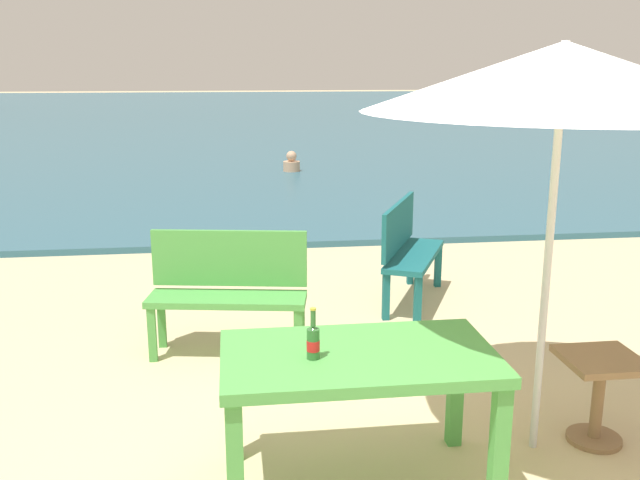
# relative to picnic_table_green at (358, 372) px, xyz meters

# --- Properties ---
(ground_plane) EXTENTS (120.00, 120.00, 0.00)m
(ground_plane) POSITION_rel_picnic_table_green_xyz_m (0.38, -0.00, -0.65)
(ground_plane) COLOR beige
(sea_water) EXTENTS (120.00, 50.00, 0.08)m
(sea_water) POSITION_rel_picnic_table_green_xyz_m (0.38, 30.00, -0.61)
(sea_water) COLOR #2D6075
(sea_water) RESTS_ON ground_plane
(picnic_table_green) EXTENTS (1.40, 0.80, 0.76)m
(picnic_table_green) POSITION_rel_picnic_table_green_xyz_m (0.00, 0.00, 0.00)
(picnic_table_green) COLOR #4C9E47
(picnic_table_green) RESTS_ON ground_plane
(beer_bottle_amber) EXTENTS (0.07, 0.07, 0.26)m
(beer_bottle_amber) POSITION_rel_picnic_table_green_xyz_m (-0.24, -0.05, 0.20)
(beer_bottle_amber) COLOR #2D662D
(beer_bottle_amber) RESTS_ON picnic_table_green
(patio_umbrella) EXTENTS (2.10, 2.10, 2.30)m
(patio_umbrella) POSITION_rel_picnic_table_green_xyz_m (1.10, 0.25, 1.47)
(patio_umbrella) COLOR silver
(patio_umbrella) RESTS_ON ground_plane
(side_table_wood) EXTENTS (0.44, 0.44, 0.54)m
(side_table_wood) POSITION_rel_picnic_table_green_xyz_m (1.48, 0.26, -0.30)
(side_table_wood) COLOR olive
(side_table_wood) RESTS_ON ground_plane
(bench_teal_center) EXTENTS (0.84, 1.24, 0.95)m
(bench_teal_center) POSITION_rel_picnic_table_green_xyz_m (1.00, 2.90, -0.11)
(bench_teal_center) COLOR #196066
(bench_teal_center) RESTS_ON ground_plane
(bench_green_left) EXTENTS (1.24, 0.55, 0.95)m
(bench_green_left) POSITION_rel_picnic_table_green_xyz_m (-0.66, 1.90, -0.11)
(bench_green_left) COLOR #4C9E47
(bench_green_left) RESTS_ON ground_plane
(swimmer_person) EXTENTS (0.34, 0.34, 0.41)m
(swimmer_person) POSITION_rel_picnic_table_green_xyz_m (0.62, 10.90, -0.41)
(swimmer_person) COLOR tan
(swimmer_person) RESTS_ON sea_water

